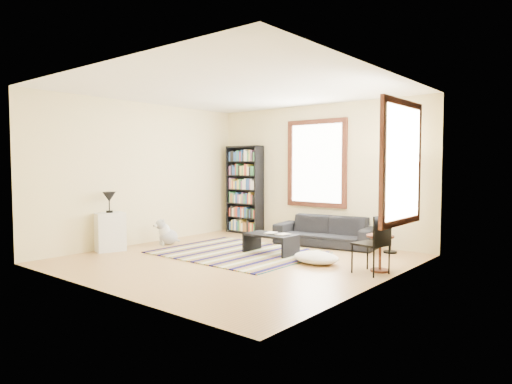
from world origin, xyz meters
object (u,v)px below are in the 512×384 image
Objects in this scene: coffee_table at (271,244)px; side_table at (380,253)px; folding_chair at (371,244)px; white_cabinet at (110,232)px; floor_lamp at (391,201)px; bookshelf at (245,190)px; sofa at (326,231)px; floor_cushion at (316,258)px; dog at (169,232)px.

side_table is (2.04, -0.01, 0.09)m from coffee_table.
side_table is 0.27m from folding_chair.
white_cabinet reaches higher than coffee_table.
floor_lamp reaches higher than side_table.
bookshelf is 1.08× the size of floor_lamp.
coffee_table is at bearing 179.61° from side_table.
sofa is 2.58× the size of floor_cushion.
floor_cushion is (0.70, -1.49, -0.19)m from sofa.
floor_cushion is 1.04m from side_table.
side_table is at bearing 20.89° from dog.
dog is at bearing -152.57° from floor_lamp.
bookshelf is 3.32m from white_cabinet.
floor_lamp reaches higher than sofa.
sofa is 2.44m from bookshelf.
bookshelf is at bearing 167.01° from folding_chair.
bookshelf reaches higher than side_table.
sofa is 0.98× the size of bookshelf.
floor_lamp reaches higher than dog.
folding_chair is (1.66, -1.56, 0.14)m from sofa.
floor_lamp reaches higher than folding_chair.
floor_lamp is (3.58, -0.17, -0.07)m from bookshelf.
white_cabinet is (-2.46, -1.62, 0.17)m from coffee_table.
white_cabinet is at bearing -98.31° from bookshelf.
folding_chair is at bearing -6.47° from coffee_table.
bookshelf is 4.01× the size of dog.
floor_lamp is 1.78m from folding_chair.
coffee_table is 2.27m from floor_lamp.
coffee_table reaches higher than floor_cushion.
white_cabinet is at bearing -91.18° from dog.
sofa is 2.28× the size of folding_chair.
floor_cushion is 1.52× the size of dog.
coffee_table is 1.05× the size of folding_chair.
floor_lamp is at bearing 70.58° from floor_cushion.
floor_lamp is at bearing -2.72° from bookshelf.
floor_cushion is (1.03, -0.15, -0.09)m from coffee_table.
sofa is 2.80× the size of white_cabinet.
floor_cushion is (3.02, -1.76, -0.91)m from bookshelf.
side_table is (1.01, 0.14, 0.18)m from floor_cushion.
bookshelf is 3.58m from floor_lamp.
floor_cushion is at bearing -172.75° from folding_chair.
folding_chair is (0.40, -1.66, -0.50)m from floor_lamp.
floor_lamp reaches higher than coffee_table.
coffee_table is at bearing -137.79° from floor_lamp.
dog is at bearing -173.34° from side_table.
sofa is at bearing 64.20° from white_cabinet.
white_cabinet is at bearing -157.18° from floor_cushion.
sofa is at bearing -6.65° from bookshelf.
floor_lamp reaches higher than floor_cushion.
side_table is 0.77× the size of white_cabinet.
bookshelf is at bearing 141.09° from coffee_table.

